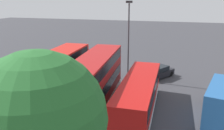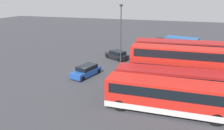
{
  "view_description": "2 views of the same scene",
  "coord_description": "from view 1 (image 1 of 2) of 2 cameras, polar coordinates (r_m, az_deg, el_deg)",
  "views": [
    {
      "loc": [
        -10.26,
        29.23,
        9.29
      ],
      "look_at": [
        -2.83,
        3.41,
        1.62
      ],
      "focal_mm": 37.81,
      "sensor_mm": 36.0,
      "label": 1
    },
    {
      "loc": [
        25.28,
        11.62,
        10.16
      ],
      "look_at": [
        -1.32,
        3.0,
        1.16
      ],
      "focal_mm": 34.72,
      "sensor_mm": 36.0,
      "label": 2
    }
  ],
  "objects": [
    {
      "name": "lamp_post_tall",
      "position": [
        26.88,
        4.03,
        7.13
      ],
      "size": [
        0.7,
        0.3,
        8.99
      ],
      "color": "#38383D",
      "rests_on": "ground"
    },
    {
      "name": "ground_plane",
      "position": [
        32.34,
        -3.15,
        -0.78
      ],
      "size": [
        140.0,
        140.0,
        0.0
      ],
      "primitive_type": "plane",
      "color": "#38383D"
    },
    {
      "name": "bus_single_deck_fourth",
      "position": [
        24.13,
        -20.24,
        -3.62
      ],
      "size": [
        3.24,
        11.57,
        2.95
      ],
      "color": "#A51919",
      "rests_on": "ground"
    },
    {
      "name": "bus_double_decker_third",
      "position": [
        21.72,
        -13.46,
        -2.88
      ],
      "size": [
        2.95,
        10.77,
        4.55
      ],
      "color": "red",
      "rests_on": "ground"
    },
    {
      "name": "bus_single_deck_near_end",
      "position": [
        19.67,
        6.5,
        -7.11
      ],
      "size": [
        2.8,
        10.97,
        2.95
      ],
      "color": "#B71411",
      "rests_on": "ground"
    },
    {
      "name": "car_hatchback_silver",
      "position": [
        32.3,
        -4.51,
        0.47
      ],
      "size": [
        4.77,
        2.91,
        1.43
      ],
      "color": "#1E479E",
      "rests_on": "ground"
    },
    {
      "name": "bus_double_decker_second",
      "position": [
        20.19,
        -4.27,
        -3.91
      ],
      "size": [
        3.33,
        11.45,
        4.55
      ],
      "color": "#A51919",
      "rests_on": "ground"
    },
    {
      "name": "car_small_green",
      "position": [
        28.94,
        11.19,
        -1.64
      ],
      "size": [
        3.6,
        4.41,
        1.43
      ],
      "color": "black",
      "rests_on": "ground"
    },
    {
      "name": "tree_leftmost",
      "position": [
        8.87,
        -17.28,
        -12.32
      ],
      "size": [
        4.9,
        4.9,
        7.66
      ],
      "color": "#4C3823",
      "rests_on": "ground"
    }
  ]
}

